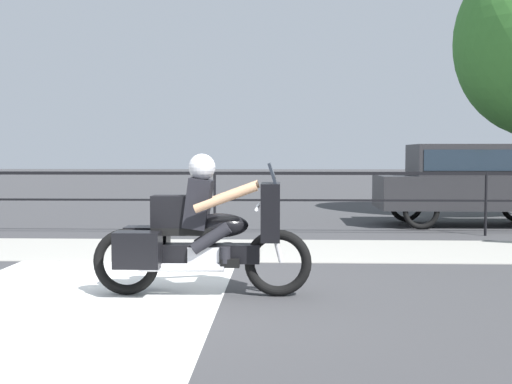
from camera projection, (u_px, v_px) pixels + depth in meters
The scene contains 6 objects.
ground_plane at pixel (164, 297), 6.86m from camera, with size 120.00×120.00×0.00m, color #38383A.
sidewalk_band at pixel (202, 250), 10.25m from camera, with size 44.00×2.40×0.01m, color #99968E.
crosswalk_band at pixel (74, 300), 6.69m from camera, with size 3.07×6.00×0.01m, color silver.
fence_railing at pixel (215, 185), 12.17m from camera, with size 36.00×0.05×1.20m.
motorcycle at pixel (200, 233), 6.89m from camera, with size 2.37×0.76×1.53m.
parked_car at pixel (468, 180), 13.71m from camera, with size 4.03×1.68×1.74m.
Camera 1 is at (1.24, -6.74, 1.52)m, focal length 45.00 mm.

